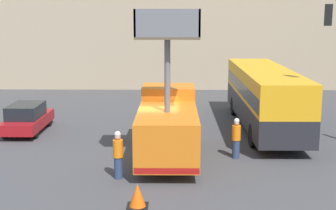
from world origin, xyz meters
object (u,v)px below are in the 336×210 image
(city_bus, at_px, (264,94))
(road_worker_near_truck, at_px, (118,155))
(utility_truck, at_px, (168,123))
(traffic_cone_near_truck, at_px, (137,196))
(road_worker_directing, at_px, (236,138))
(parked_car_curbside, at_px, (27,118))

(city_bus, distance_m, road_worker_near_truck, 10.64)
(utility_truck, xyz_separation_m, traffic_cone_near_truck, (-0.92, -5.37, -1.17))
(road_worker_directing, bearing_deg, road_worker_near_truck, -83.03)
(road_worker_near_truck, bearing_deg, traffic_cone_near_truck, -112.13)
(road_worker_directing, bearing_deg, city_bus, 136.33)
(traffic_cone_near_truck, bearing_deg, road_worker_directing, 53.68)
(utility_truck, relative_size, traffic_cone_near_truck, 8.42)
(road_worker_near_truck, relative_size, traffic_cone_near_truck, 2.34)
(city_bus, bearing_deg, road_worker_near_truck, 157.52)
(road_worker_directing, height_order, traffic_cone_near_truck, road_worker_directing)
(parked_car_curbside, bearing_deg, road_worker_near_truck, -51.17)
(parked_car_curbside, bearing_deg, traffic_cone_near_truck, -55.78)
(utility_truck, relative_size, road_worker_directing, 3.76)
(city_bus, distance_m, traffic_cone_near_truck, 12.32)
(utility_truck, bearing_deg, road_worker_near_truck, -124.26)
(utility_truck, distance_m, road_worker_near_truck, 3.34)
(traffic_cone_near_truck, relative_size, parked_car_curbside, 0.19)
(city_bus, height_order, traffic_cone_near_truck, city_bus)
(city_bus, xyz_separation_m, parked_car_curbside, (-12.62, -0.96, -1.16))
(utility_truck, xyz_separation_m, city_bus, (5.13, 5.26, 0.38))
(utility_truck, height_order, traffic_cone_near_truck, utility_truck)
(road_worker_near_truck, bearing_deg, utility_truck, 14.27)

